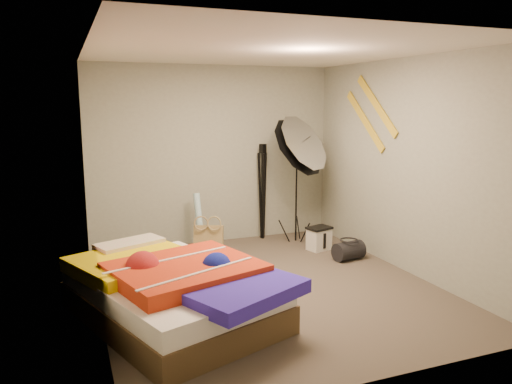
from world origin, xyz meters
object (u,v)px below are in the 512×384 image
bed (173,290)px  camera_tripod (263,185)px  wrapping_roll (199,221)px  photo_umbrella (297,148)px  duffel_bag (349,251)px  camera_case (319,239)px  tote_bag (209,240)px

bed → camera_tripod: bearing=51.8°
wrapping_roll → photo_umbrella: bearing=-12.1°
wrapping_roll → photo_umbrella: size_ratio=0.40×
bed → duffel_bag: bearing=21.3°
camera_case → camera_tripod: 1.17m
photo_umbrella → camera_tripod: (-0.32, 0.47, -0.57)m
tote_bag → photo_umbrella: size_ratio=0.20×
photo_umbrella → camera_tripod: size_ratio=1.37×
wrapping_roll → camera_tripod: camera_tripod is taller
wrapping_roll → duffel_bag: wrapping_roll is taller
camera_case → duffel_bag: bearing=-89.8°
wrapping_roll → camera_case: 1.66m
tote_bag → wrapping_roll: (-0.05, 0.29, 0.19)m
tote_bag → camera_case: size_ratio=1.31×
wrapping_roll → bed: size_ratio=0.33×
camera_case → camera_tripod: bearing=106.0°
camera_tripod → tote_bag: bearing=-153.8°
tote_bag → duffel_bag: tote_bag is taller
tote_bag → duffel_bag: size_ratio=0.99×
wrapping_roll → camera_tripod: bearing=10.5°
photo_umbrella → duffel_bag: bearing=-70.3°
tote_bag → camera_tripod: size_ratio=0.28×
tote_bag → photo_umbrella: (1.29, 0.00, 1.18)m
camera_tripod → bed: bearing=-128.2°
camera_case → photo_umbrella: photo_umbrella is taller
camera_case → wrapping_roll: bearing=142.1°
camera_tripod → photo_umbrella: bearing=-55.7°
bed → camera_tripod: size_ratio=1.66×
tote_bag → camera_tripod: camera_tripod is taller
photo_umbrella → bed: bearing=-139.3°
wrapping_roll → camera_case: (1.51, -0.64, -0.24)m
duffel_bag → bed: 2.65m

